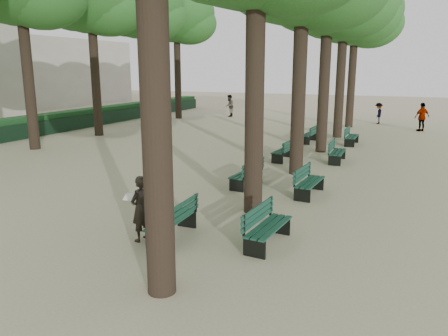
% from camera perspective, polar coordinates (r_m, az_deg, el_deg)
% --- Properties ---
extents(ground, '(120.00, 120.00, 0.00)m').
position_cam_1_polar(ground, '(10.70, -9.45, -9.33)').
color(ground, tan).
rests_on(ground, ground).
extents(tree_central_4, '(6.00, 6.00, 9.95)m').
position_cam_1_polar(tree_central_4, '(26.83, 15.53, 20.28)').
color(tree_central_4, '#33261C').
rests_on(tree_central_4, ground).
extents(tree_central_5, '(6.00, 6.00, 9.95)m').
position_cam_1_polar(tree_central_5, '(31.74, 16.86, 18.99)').
color(tree_central_5, '#33261C').
rests_on(tree_central_5, ground).
extents(tree_far_4, '(6.00, 6.00, 10.45)m').
position_cam_1_polar(tree_far_4, '(31.81, -10.95, 20.18)').
color(tree_far_4, '#33261C').
rests_on(tree_far_4, ground).
extents(tree_far_5, '(6.00, 6.00, 10.45)m').
position_cam_1_polar(tree_far_5, '(36.05, -6.25, 19.45)').
color(tree_far_5, '#33261C').
rests_on(tree_far_5, ground).
extents(bench_left_0, '(0.62, 1.81, 0.92)m').
position_cam_1_polar(bench_left_0, '(10.71, -6.78, -7.66)').
color(bench_left_0, black).
rests_on(bench_left_0, ground).
extents(bench_left_1, '(0.72, 1.84, 0.92)m').
position_cam_1_polar(bench_left_1, '(15.18, 2.94, -1.37)').
color(bench_left_1, black).
rests_on(bench_left_1, ground).
extents(bench_left_2, '(0.68, 1.83, 0.92)m').
position_cam_1_polar(bench_left_2, '(19.56, 7.74, 1.78)').
color(bench_left_2, black).
rests_on(bench_left_2, ground).
extents(bench_left_3, '(0.65, 1.82, 0.92)m').
position_cam_1_polar(bench_left_3, '(24.54, 11.02, 3.92)').
color(bench_left_3, black).
rests_on(bench_left_3, ground).
extents(bench_right_0, '(0.71, 1.84, 0.92)m').
position_cam_1_polar(bench_right_0, '(10.27, 5.79, -8.54)').
color(bench_right_0, black).
rests_on(bench_right_0, ground).
extents(bench_right_1, '(0.70, 1.84, 0.92)m').
position_cam_1_polar(bench_right_1, '(14.34, 11.11, -2.47)').
color(bench_right_1, black).
rests_on(bench_right_1, ground).
extents(bench_right_2, '(0.61, 1.81, 0.92)m').
position_cam_1_polar(bench_right_2, '(19.66, 14.57, 1.53)').
color(bench_right_2, black).
rests_on(bench_right_2, ground).
extents(bench_right_3, '(0.60, 1.81, 0.92)m').
position_cam_1_polar(bench_right_3, '(24.35, 16.34, 3.57)').
color(bench_right_3, black).
rests_on(bench_right_3, ground).
extents(man_with_map, '(0.64, 0.68, 1.59)m').
position_cam_1_polar(man_with_map, '(10.49, -10.85, -5.22)').
color(man_with_map, black).
rests_on(man_with_map, ground).
extents(pedestrian_c, '(1.07, 0.97, 1.84)m').
position_cam_1_polar(pedestrian_c, '(31.12, 24.45, 6.08)').
color(pedestrian_c, '#262628').
rests_on(pedestrian_c, ground).
extents(pedestrian_a, '(0.55, 0.95, 1.83)m').
position_cam_1_polar(pedestrian_a, '(36.96, 0.70, 8.13)').
color(pedestrian_a, '#262628').
rests_on(pedestrian_a, ground).
extents(pedestrian_b, '(0.33, 1.00, 1.54)m').
position_cam_1_polar(pedestrian_b, '(34.07, 19.52, 6.74)').
color(pedestrian_b, '#262628').
rests_on(pedestrian_b, ground).
extents(fence, '(0.08, 42.00, 0.90)m').
position_cam_1_polar(fence, '(28.33, -23.34, 4.65)').
color(fence, black).
rests_on(fence, ground).
extents(hedge, '(1.20, 42.00, 1.20)m').
position_cam_1_polar(hedge, '(28.82, -24.33, 4.99)').
color(hedge, '#163F1D').
rests_on(hedge, ground).
extents(building_far, '(12.00, 16.00, 7.00)m').
position_cam_1_polar(building_far, '(54.26, -22.38, 11.46)').
color(building_far, '#B7B2A3').
rests_on(building_far, ground).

